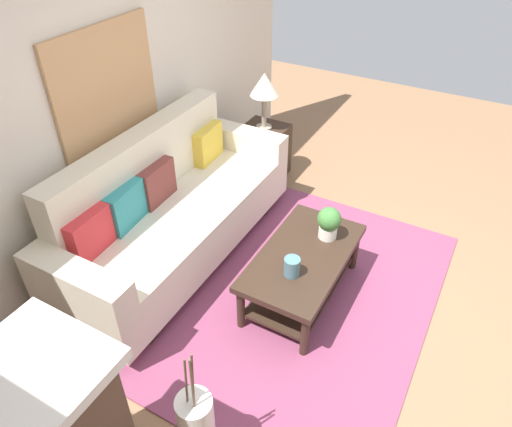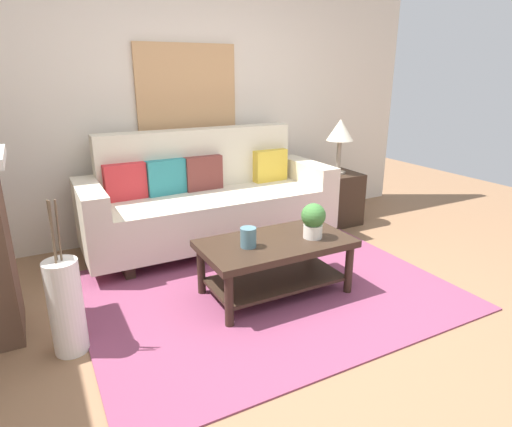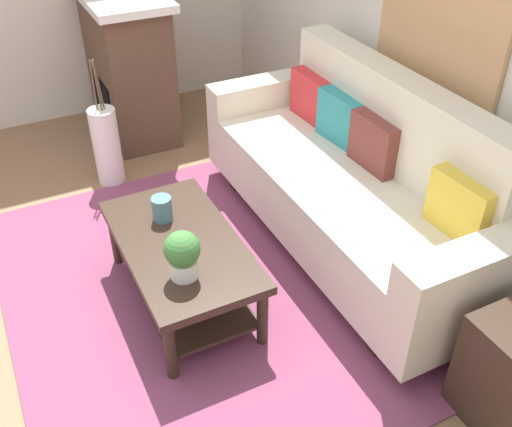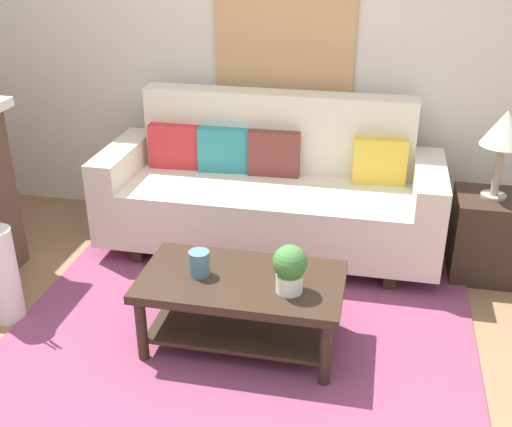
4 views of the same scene
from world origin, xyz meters
TOP-DOWN VIEW (x-y plane):
  - ground_plane at (0.00, 0.00)m, footprint 9.31×9.31m
  - wall_back at (0.00, 2.13)m, footprint 5.31×0.10m
  - area_rug at (0.00, 0.50)m, footprint 2.64×2.03m
  - couch at (-0.03, 1.60)m, footprint 2.32×0.84m
  - throw_pillow_crimson at (-0.76, 1.72)m, footprint 0.37×0.14m
  - throw_pillow_teal at (-0.39, 1.72)m, footprint 0.37×0.16m
  - throw_pillow_maroon at (-0.03, 1.72)m, footprint 0.36×0.13m
  - throw_pillow_mustard at (0.70, 1.72)m, footprint 0.37×0.14m
  - coffee_table at (0.03, 0.45)m, footprint 1.10×0.60m
  - tabletop_vase at (-0.20, 0.43)m, footprint 0.11×0.11m
  - potted_plant_tabletop at (0.30, 0.37)m, footprint 0.18×0.18m
  - side_table at (1.43, 1.53)m, footprint 0.44×0.44m
  - table_lamp at (1.43, 1.53)m, footprint 0.28×0.28m
  - floor_vase at (-1.41, 0.41)m, footprint 0.20×0.20m
  - framed_painting at (-0.03, 2.06)m, footprint 1.00×0.03m

SIDE VIEW (x-z plane):
  - ground_plane at x=0.00m, z-range 0.00..0.00m
  - area_rug at x=0.00m, z-range 0.00..0.01m
  - side_table at x=1.43m, z-range 0.00..0.56m
  - floor_vase at x=-1.41m, z-range 0.00..0.59m
  - coffee_table at x=0.03m, z-range 0.10..0.53m
  - couch at x=-0.03m, z-range -0.11..0.97m
  - tabletop_vase at x=-0.20m, z-range 0.43..0.57m
  - potted_plant_tabletop at x=0.30m, z-range 0.44..0.70m
  - throw_pillow_crimson at x=-0.76m, z-range 0.52..0.84m
  - throw_pillow_teal at x=-0.39m, z-range 0.52..0.84m
  - throw_pillow_maroon at x=-0.03m, z-range 0.52..0.84m
  - throw_pillow_mustard at x=0.70m, z-range 0.52..0.84m
  - table_lamp at x=1.43m, z-range 0.71..1.28m
  - wall_back at x=0.00m, z-range 0.00..2.70m
  - framed_painting at x=-0.03m, z-range 0.97..1.85m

